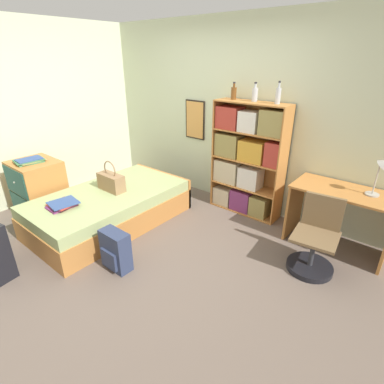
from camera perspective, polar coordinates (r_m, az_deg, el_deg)
ground_plane at (r=3.78m, az=-8.20°, el=-9.27°), size 14.00×14.00×0.00m
wall_back at (r=4.50m, az=6.91°, el=14.27°), size 10.00×0.09×2.60m
wall_left at (r=5.16m, az=-27.19°, el=13.16°), size 0.06×10.00×2.60m
bed at (r=4.19m, az=-15.08°, el=-2.82°), size 1.13×2.04×0.45m
handbag at (r=4.10m, az=-15.15°, el=1.93°), size 0.39×0.17×0.41m
book_stack_on_bed at (r=3.87m, az=-23.43°, el=-2.19°), size 0.33×0.35×0.06m
dresser at (r=4.70m, az=-27.14°, el=0.56°), size 0.64×0.57×0.79m
magazine_pile_on_dresser at (r=4.56m, az=-28.55°, el=5.30°), size 0.31×0.38×0.05m
bookcase at (r=4.22m, az=10.17°, el=6.03°), size 1.01×0.32×1.56m
bottle_green at (r=4.20m, az=7.96°, el=18.21°), size 0.07×0.07×0.22m
bottle_brown at (r=4.06m, az=11.88°, el=17.79°), size 0.07×0.07×0.23m
bottle_clear at (r=3.90m, az=16.08°, el=17.29°), size 0.06×0.06×0.26m
desk at (r=3.80m, az=26.48°, el=-2.86°), size 1.08×0.55×0.74m
desk_lamp at (r=3.62m, az=32.56°, el=3.71°), size 0.19×0.14×0.45m
desk_chair at (r=3.45m, az=22.17°, el=-9.84°), size 0.48×0.48×0.79m
backpack at (r=3.31m, az=-14.38°, el=-10.77°), size 0.33×0.20×0.44m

